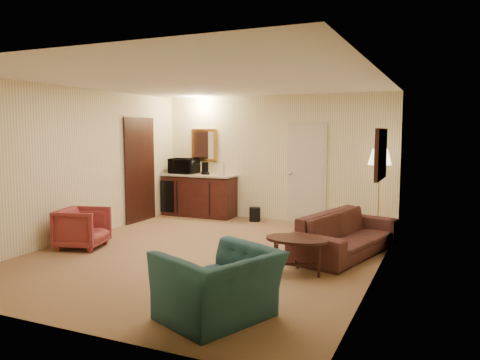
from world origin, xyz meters
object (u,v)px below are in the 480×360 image
object	(u,v)px
coffee_table	(297,256)
microwave	(184,164)
teal_armchair	(219,274)
waste_bin	(255,214)
floor_lamp	(379,192)
rose_chair_near	(82,226)
wetbar_cabinet	(199,195)
sofa	(347,227)
coffee_maker	(205,168)

from	to	relation	value
coffee_table	microwave	xyz separation A→B (m)	(-3.60, 3.19, 0.89)
teal_armchair	waste_bin	xyz separation A→B (m)	(-1.59, 4.85, -0.32)
coffee_table	floor_lamp	xyz separation A→B (m)	(0.65, 2.84, 0.54)
rose_chair_near	coffee_table	bearing A→B (deg)	-103.57
wetbar_cabinet	sofa	distance (m)	4.07
coffee_table	wetbar_cabinet	bearing A→B (deg)	135.38
coffee_table	floor_lamp	size ratio (longest dim) A/B	0.53
rose_chair_near	waste_bin	size ratio (longest dim) A/B	2.45
wetbar_cabinet	coffee_maker	world-z (taller)	coffee_maker
floor_lamp	microwave	size ratio (longest dim) A/B	2.57
wetbar_cabinet	microwave	world-z (taller)	microwave
floor_lamp	rose_chair_near	bearing A→B (deg)	-145.09
coffee_maker	floor_lamp	bearing A→B (deg)	-23.31
rose_chair_near	microwave	bearing A→B (deg)	-13.64
rose_chair_near	waste_bin	world-z (taller)	rose_chair_near
coffee_table	floor_lamp	distance (m)	2.96
coffee_table	microwave	distance (m)	4.90
sofa	teal_armchair	size ratio (longest dim) A/B	2.01
sofa	coffee_maker	bearing A→B (deg)	75.63
teal_armchair	wetbar_cabinet	bearing A→B (deg)	-126.09
wetbar_cabinet	coffee_table	world-z (taller)	wetbar_cabinet
teal_armchair	coffee_maker	distance (m)	5.72
rose_chair_near	coffee_maker	world-z (taller)	coffee_maker
coffee_table	waste_bin	size ratio (longest dim) A/B	2.87
floor_lamp	waste_bin	distance (m)	2.59
floor_lamp	waste_bin	bearing A→B (deg)	174.29
rose_chair_near	coffee_maker	bearing A→B (deg)	-23.16
wetbar_cabinet	coffee_table	size ratio (longest dim) A/B	1.98
wetbar_cabinet	rose_chair_near	bearing A→B (deg)	-95.87
sofa	teal_armchair	world-z (taller)	teal_armchair
teal_armchair	floor_lamp	bearing A→B (deg)	-168.13
coffee_maker	sofa	bearing A→B (deg)	-47.09
teal_armchair	waste_bin	distance (m)	5.11
teal_armchair	floor_lamp	size ratio (longest dim) A/B	0.69
rose_chair_near	coffee_table	distance (m)	3.53
waste_bin	microwave	distance (m)	2.02
coffee_maker	microwave	bearing A→B (deg)	161.13
sofa	coffee_table	world-z (taller)	sofa
microwave	coffee_maker	size ratio (longest dim) A/B	2.23
microwave	coffee_maker	distance (m)	0.55
teal_armchair	rose_chair_near	xyz separation A→B (m)	(-3.27, 1.68, -0.11)
teal_armchair	floor_lamp	world-z (taller)	floor_lamp
microwave	sofa	bearing A→B (deg)	-27.04
teal_armchair	sofa	bearing A→B (deg)	-169.27
waste_bin	microwave	size ratio (longest dim) A/B	0.48
microwave	coffee_maker	bearing A→B (deg)	-2.15
teal_armchair	waste_bin	size ratio (longest dim) A/B	3.69
microwave	coffee_table	bearing A→B (deg)	-42.75
microwave	waste_bin	bearing A→B (deg)	-4.73
rose_chair_near	floor_lamp	world-z (taller)	floor_lamp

